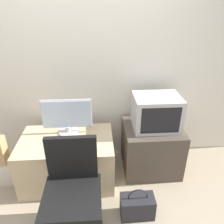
% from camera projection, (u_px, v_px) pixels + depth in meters
% --- Properties ---
extents(wall_back, '(4.40, 0.05, 2.60)m').
position_uv_depth(wall_back, '(85.00, 62.00, 2.56)').
color(wall_back, silver).
rests_on(wall_back, ground_plane).
extents(desk, '(1.04, 0.67, 0.56)m').
position_uv_depth(desk, '(68.00, 159.00, 2.55)').
color(desk, '#CCB289').
rests_on(desk, ground_plane).
extents(side_stand, '(0.68, 0.63, 0.60)m').
position_uv_depth(side_stand, '(151.00, 147.00, 2.74)').
color(side_stand, '#4C4238').
rests_on(side_stand, ground_plane).
extents(main_monitor, '(0.56, 0.23, 0.42)m').
position_uv_depth(main_monitor, '(67.00, 117.00, 2.46)').
color(main_monitor, silver).
rests_on(main_monitor, desk).
extents(keyboard, '(0.30, 0.10, 0.01)m').
position_uv_depth(keyboard, '(64.00, 142.00, 2.36)').
color(keyboard, '#2D2D2D').
rests_on(keyboard, desk).
extents(mouse, '(0.06, 0.04, 0.03)m').
position_uv_depth(mouse, '(84.00, 142.00, 2.36)').
color(mouse, silver).
rests_on(mouse, desk).
extents(crt_tv, '(0.52, 0.41, 0.39)m').
position_uv_depth(crt_tv, '(156.00, 112.00, 2.50)').
color(crt_tv, '#B7B7BC').
rests_on(crt_tv, side_stand).
extents(office_chair, '(0.52, 0.52, 0.91)m').
position_uv_depth(office_chair, '(73.00, 195.00, 1.92)').
color(office_chair, '#333333').
rests_on(office_chair, ground_plane).
extents(cardboard_box_lower, '(0.31, 0.17, 0.29)m').
position_uv_depth(cardboard_box_lower, '(1.00, 172.00, 2.56)').
color(cardboard_box_lower, beige).
rests_on(cardboard_box_lower, ground_plane).
extents(handbag, '(0.33, 0.18, 0.35)m').
position_uv_depth(handbag, '(137.00, 206.00, 2.16)').
color(handbag, '#232328').
rests_on(handbag, ground_plane).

